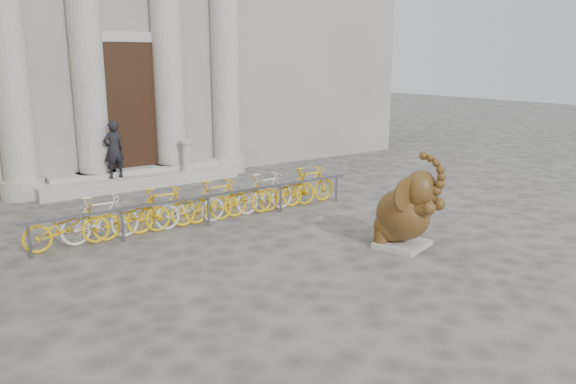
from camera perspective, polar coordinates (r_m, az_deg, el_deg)
ground at (r=9.62m, az=5.98°, el=-9.52°), size 80.00×80.00×0.00m
entrance_steps at (r=17.44m, az=-14.71°, el=1.23°), size 6.00×1.20×0.36m
elephant_statue at (r=11.51m, az=11.82°, el=-2.06°), size 1.31×1.57×1.99m
bike_rack at (r=13.10m, az=-8.65°, el=-1.03°), size 8.00×0.53×1.00m
pedestrian at (r=16.86m, az=-17.29°, el=4.14°), size 0.66×0.48×1.66m
balustrade_post at (r=17.57m, az=-10.30°, el=3.57°), size 0.38×0.38×0.93m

